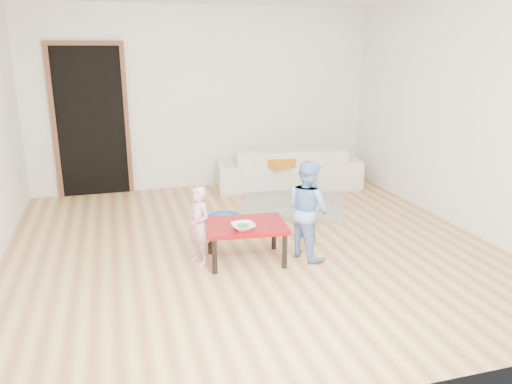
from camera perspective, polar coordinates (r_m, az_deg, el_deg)
name	(u,v)px	position (r m, az deg, el deg)	size (l,w,h in m)	color
floor	(251,245)	(5.35, -0.60, -6.11)	(5.00, 5.00, 0.01)	#A76F47
back_wall	(205,99)	(7.42, -5.90, 10.53)	(5.00, 0.02, 2.60)	white
right_wall	(464,115)	(6.15, 22.65, 8.17)	(0.02, 5.00, 2.60)	white
doorway	(91,123)	(7.32, -18.32, 7.55)	(1.02, 0.08, 2.11)	brown
sofa	(288,167)	(7.45, 3.66, 2.85)	(2.10, 0.82, 0.61)	white
cushion	(280,161)	(7.11, 2.73, 3.51)	(0.46, 0.41, 0.12)	#CB6C16
red_table	(246,242)	(4.92, -1.16, -5.76)	(0.77, 0.58, 0.38)	maroon
bowl	(243,226)	(4.71, -1.46, -3.96)	(0.22, 0.22, 0.05)	white
broccoli	(243,226)	(4.71, -1.46, -3.95)	(0.12, 0.12, 0.06)	#2D5919
child_pink	(199,226)	(4.82, -6.58, -3.86)	(0.28, 0.19, 0.77)	#DB6494
child_blue	(308,210)	(4.95, 5.95, -2.01)	(0.48, 0.37, 0.99)	#577EC9
basin	(224,220)	(5.92, -3.65, -3.25)	(0.39, 0.39, 0.12)	#2C5FA7
blanket	(292,206)	(6.55, 4.15, -1.56)	(1.30, 1.09, 0.07)	#9A9988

